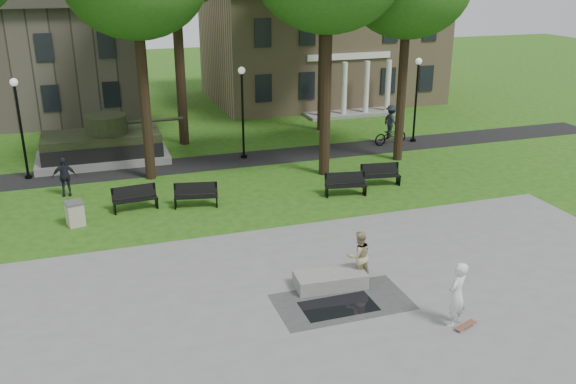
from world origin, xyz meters
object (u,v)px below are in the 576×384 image
Objects in this scene: trash_bin at (75,213)px; park_bench_0 at (135,197)px; cyclist at (391,128)px; friend_watching at (359,256)px; skateboarder at (457,295)px; concrete_block at (330,279)px.

park_bench_0 is at bearing 21.77° from trash_bin.
cyclist is 15.53m from park_bench_0.
trash_bin is (-16.87, -6.43, -0.44)m from cyclist.
friend_watching is 16.26m from cyclist.
trash_bin is at bearing -42.89° from friend_watching.
park_bench_0 is (-6.14, 8.44, -0.33)m from friend_watching.
skateboarder is 13.93m from park_bench_0.
cyclist is at bearing -143.64° from skateboarder.
park_bench_0 reaches higher than trash_bin.
park_bench_0 is (-7.57, 11.69, -0.45)m from skateboarder.
skateboarder reaches higher than trash_bin.
skateboarder is at bearing 112.31° from friend_watching.
concrete_block is at bearing -83.86° from skateboarder.
cyclist reaches higher than park_bench_0.
trash_bin is (-7.48, 7.61, 0.24)m from concrete_block.
trash_bin reaches higher than concrete_block.
park_bench_0 is (-14.52, -5.50, -0.40)m from cyclist.
park_bench_0 is 2.52m from trash_bin.
friend_watching is (1.00, 0.11, 0.61)m from concrete_block.
concrete_block is 1.18m from friend_watching.
park_bench_0 is at bearing 102.07° from cyclist.
concrete_block is 9.98m from park_bench_0.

